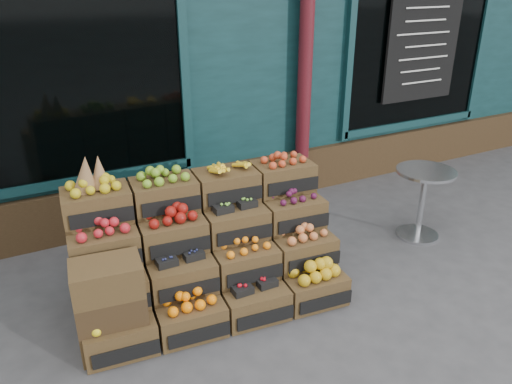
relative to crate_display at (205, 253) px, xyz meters
name	(u,v)px	position (x,y,z in m)	size (l,w,h in m)	color
ground	(309,296)	(0.84, -0.48, -0.45)	(60.00, 60.00, 0.00)	#3E3E41
shop_facade	(138,1)	(0.85, 4.63, 1.95)	(12.00, 6.24, 4.80)	#0F3033
crate_display	(205,253)	(0.00, 0.00, 0.00)	(2.42, 1.35, 1.45)	#49361D
spare_crates	(111,307)	(-0.94, -0.33, -0.05)	(0.57, 0.43, 0.80)	#49361D
bistro_table	(423,196)	(2.62, -0.07, 0.06)	(0.65, 0.65, 0.82)	silver
shopkeeper	(94,138)	(-0.49, 2.22, 0.56)	(0.73, 0.48, 2.01)	#17522C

